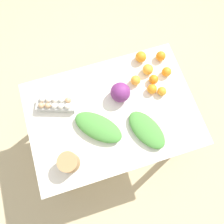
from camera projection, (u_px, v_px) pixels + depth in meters
ground_plane at (112, 134)px, 2.27m from camera, size 8.00×8.00×0.00m
dining_table at (112, 117)px, 1.66m from camera, size 1.20×0.83×0.75m
cabbage_purple at (120, 92)px, 1.52m from camera, size 0.14×0.14×0.14m
egg_carton at (56, 104)px, 1.53m from camera, size 0.28×0.18×0.09m
paper_bag at (69, 162)px, 1.39m from camera, size 0.13×0.13×0.13m
greens_bunch_scallion at (98, 127)px, 1.48m from camera, size 0.37×0.37×0.08m
greens_bunch_kale at (147, 130)px, 1.48m from camera, size 0.28×0.35×0.06m
orange_0 at (162, 91)px, 1.57m from camera, size 0.07×0.07×0.07m
orange_1 at (154, 79)px, 1.59m from camera, size 0.07×0.07×0.07m
orange_2 at (152, 89)px, 1.57m from camera, size 0.07×0.07×0.07m
orange_3 at (167, 72)px, 1.61m from camera, size 0.07×0.07×0.07m
orange_4 at (136, 80)px, 1.59m from camera, size 0.07×0.07×0.07m
orange_5 at (161, 56)px, 1.65m from camera, size 0.07×0.07×0.07m
orange_6 at (141, 57)px, 1.64m from camera, size 0.08×0.08×0.08m
orange_7 at (148, 69)px, 1.61m from camera, size 0.08×0.08×0.08m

